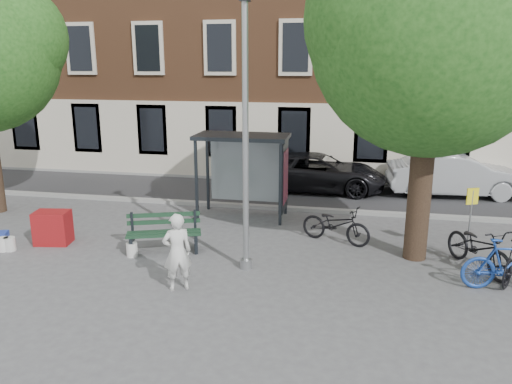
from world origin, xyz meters
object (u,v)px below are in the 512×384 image
at_px(car_silver, 456,175).
at_px(bench, 164,235).
at_px(lamppost, 246,153).
at_px(bike_c, 479,247).
at_px(bike_a, 336,224).
at_px(notice_sign, 471,209).
at_px(painter, 177,252).
at_px(bike_b, 507,265).
at_px(red_stand, 53,228).
at_px(car_dark, 319,172).
at_px(bus_shelter, 255,157).

bearing_deg(car_silver, bench, 126.08).
bearing_deg(lamppost, bike_c, 10.63).
height_order(bench, bike_a, bike_a).
bearing_deg(notice_sign, painter, -177.73).
bearing_deg(bike_b, red_stand, 79.28).
bearing_deg(bike_c, bike_b, -98.53).
relative_size(bench, car_silver, 0.41).
bearing_deg(bike_b, bike_a, 51.63).
height_order(car_dark, red_stand, car_dark).
relative_size(lamppost, red_stand, 6.79).
bearing_deg(painter, bike_b, 160.55).
xyz_separation_m(lamppost, notice_sign, (5.26, 1.71, -1.49)).
bearing_deg(bike_c, car_dark, 94.16).
relative_size(bench, car_dark, 0.39).
xyz_separation_m(bus_shelter, bike_c, (5.98, -3.10, -1.36)).
bearing_deg(painter, bus_shelter, -126.72).
bearing_deg(notice_sign, bike_b, -98.32).
xyz_separation_m(bike_a, car_dark, (-0.90, 5.65, 0.19)).
bearing_deg(painter, bike_a, -162.26).
height_order(bench, bike_b, bike_b).
height_order(car_dark, notice_sign, notice_sign).
distance_m(car_dark, notice_sign, 7.46).
bearing_deg(car_dark, bike_b, -148.44).
relative_size(car_silver, red_stand, 5.34).
xyz_separation_m(painter, bench, (-1.12, 2.06, -0.41)).
distance_m(bike_c, red_stand, 10.85).
relative_size(painter, bike_c, 0.80).
height_order(painter, bike_a, painter).
height_order(bike_a, car_dark, car_dark).
relative_size(bike_a, car_dark, 0.39).
bearing_deg(bike_b, car_silver, -9.82).
height_order(painter, car_silver, painter).
bearing_deg(bench, red_stand, 161.63).
height_order(bench, bike_c, bike_c).
relative_size(bike_a, bike_c, 0.91).
distance_m(painter, bike_a, 4.82).
relative_size(bike_a, bike_b, 1.02).
bearing_deg(bike_c, red_stand, 154.25).
bearing_deg(bench, bike_c, -16.94).
xyz_separation_m(car_dark, car_silver, (4.96, 0.15, 0.09)).
bearing_deg(bike_a, bench, 130.40).
relative_size(bench, notice_sign, 1.09).
bearing_deg(red_stand, bike_b, -3.33).
bearing_deg(painter, bike_c, 169.31).
distance_m(bus_shelter, painter, 5.60).
bearing_deg(lamppost, painter, -131.32).
xyz_separation_m(bike_a, car_silver, (4.06, 5.80, 0.28)).
xyz_separation_m(lamppost, painter, (-1.20, -1.37, -1.93)).
distance_m(car_dark, red_stand, 9.78).
distance_m(bike_b, red_stand, 11.21).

